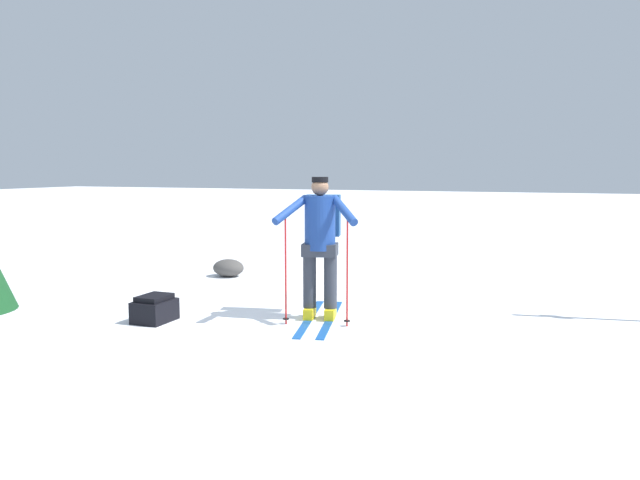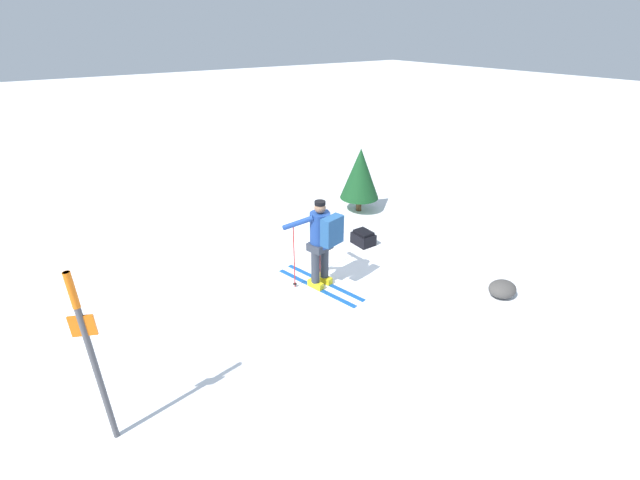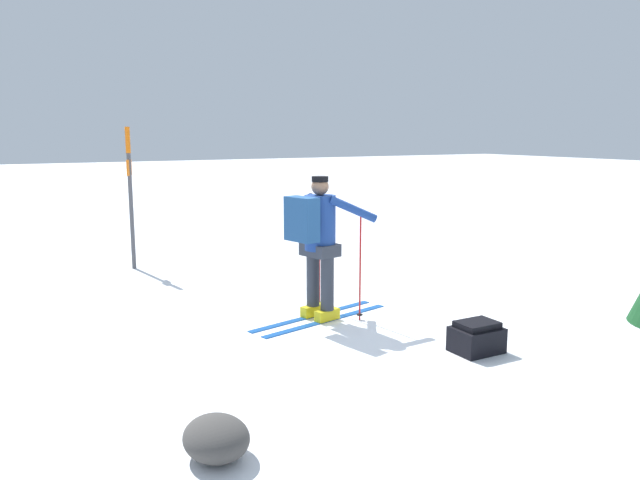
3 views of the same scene
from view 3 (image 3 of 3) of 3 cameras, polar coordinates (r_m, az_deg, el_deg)
The scene contains 5 objects.
ground_plane at distance 7.20m, azimuth 2.51°, elevation -7.20°, with size 80.00×80.00×0.00m, color white.
skier at distance 6.96m, azimuth -0.23°, elevation 0.30°, with size 0.94×1.83×1.63m.
dropped_backpack at distance 6.30m, azimuth 14.12°, elevation -8.65°, with size 0.36×0.46×0.30m.
trail_marker at distance 10.01m, azimuth -16.97°, elevation 4.80°, with size 0.23×0.12×2.19m.
rock_boulder at distance 4.32m, azimuth -9.47°, elevation -17.43°, with size 0.51×0.43×0.28m, color #474442.
Camera 3 is at (-5.88, 3.58, 2.11)m, focal length 35.00 mm.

